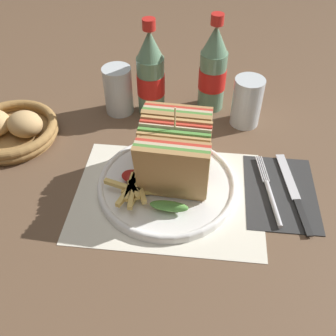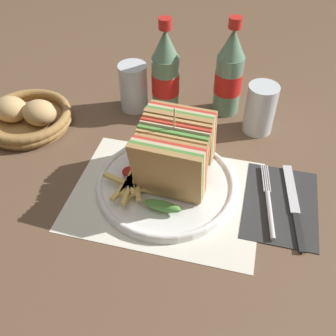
{
  "view_description": "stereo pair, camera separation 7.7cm",
  "coord_description": "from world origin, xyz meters",
  "px_view_note": "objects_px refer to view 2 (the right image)",
  "views": [
    {
      "loc": [
        0.07,
        -0.53,
        0.57
      ],
      "look_at": [
        0.01,
        0.02,
        0.04
      ],
      "focal_mm": 42.0,
      "sensor_mm": 36.0,
      "label": 1
    },
    {
      "loc": [
        0.15,
        -0.52,
        0.57
      ],
      "look_at": [
        0.01,
        0.02,
        0.04
      ],
      "focal_mm": 42.0,
      "sensor_mm": 36.0,
      "label": 2
    }
  ],
  "objects_px": {
    "plate_main": "(166,186)",
    "club_sandwich": "(174,154)",
    "coke_bottle_near": "(165,75)",
    "bread_basket": "(27,117)",
    "knife": "(294,206)",
    "glass_near": "(260,112)",
    "coke_bottle_far": "(229,74)",
    "fork": "(269,206)",
    "glass_far": "(134,90)"
  },
  "relations": [
    {
      "from": "knife",
      "to": "fork",
      "type": "bearing_deg",
      "value": -170.32
    },
    {
      "from": "glass_far",
      "to": "bread_basket",
      "type": "xyz_separation_m",
      "value": [
        -0.22,
        -0.13,
        -0.03
      ]
    },
    {
      "from": "glass_near",
      "to": "bread_basket",
      "type": "relative_size",
      "value": 0.57
    },
    {
      "from": "coke_bottle_near",
      "to": "bread_basket",
      "type": "height_order",
      "value": "coke_bottle_near"
    },
    {
      "from": "knife",
      "to": "bread_basket",
      "type": "distance_m",
      "value": 0.62
    },
    {
      "from": "knife",
      "to": "coke_bottle_far",
      "type": "distance_m",
      "value": 0.35
    },
    {
      "from": "bread_basket",
      "to": "fork",
      "type": "bearing_deg",
      "value": -12.6
    },
    {
      "from": "glass_far",
      "to": "glass_near",
      "type": "bearing_deg",
      "value": -3.13
    },
    {
      "from": "plate_main",
      "to": "club_sandwich",
      "type": "distance_m",
      "value": 0.07
    },
    {
      "from": "club_sandwich",
      "to": "glass_near",
      "type": "height_order",
      "value": "club_sandwich"
    },
    {
      "from": "plate_main",
      "to": "coke_bottle_far",
      "type": "bearing_deg",
      "value": 75.54
    },
    {
      "from": "glass_far",
      "to": "bread_basket",
      "type": "bearing_deg",
      "value": -149.46
    },
    {
      "from": "coke_bottle_near",
      "to": "glass_near",
      "type": "distance_m",
      "value": 0.23
    },
    {
      "from": "fork",
      "to": "glass_near",
      "type": "xyz_separation_m",
      "value": [
        -0.04,
        0.24,
        0.04
      ]
    },
    {
      "from": "coke_bottle_far",
      "to": "glass_far",
      "type": "relative_size",
      "value": 2.01
    },
    {
      "from": "glass_near",
      "to": "bread_basket",
      "type": "xyz_separation_m",
      "value": [
        -0.52,
        -0.11,
        -0.03
      ]
    },
    {
      "from": "glass_far",
      "to": "club_sandwich",
      "type": "bearing_deg",
      "value": -56.55
    },
    {
      "from": "club_sandwich",
      "to": "coke_bottle_far",
      "type": "relative_size",
      "value": 0.85
    },
    {
      "from": "plate_main",
      "to": "glass_near",
      "type": "height_order",
      "value": "glass_near"
    },
    {
      "from": "coke_bottle_near",
      "to": "glass_near",
      "type": "relative_size",
      "value": 2.01
    },
    {
      "from": "glass_near",
      "to": "bread_basket",
      "type": "bearing_deg",
      "value": -167.74
    },
    {
      "from": "coke_bottle_far",
      "to": "plate_main",
      "type": "bearing_deg",
      "value": -104.46
    },
    {
      "from": "knife",
      "to": "coke_bottle_far",
      "type": "height_order",
      "value": "coke_bottle_far"
    },
    {
      "from": "club_sandwich",
      "to": "bread_basket",
      "type": "relative_size",
      "value": 0.97
    },
    {
      "from": "knife",
      "to": "bread_basket",
      "type": "relative_size",
      "value": 1.05
    },
    {
      "from": "glass_near",
      "to": "glass_far",
      "type": "xyz_separation_m",
      "value": [
        -0.3,
        0.02,
        0.0
      ]
    },
    {
      "from": "glass_near",
      "to": "fork",
      "type": "bearing_deg",
      "value": -79.82
    },
    {
      "from": "knife",
      "to": "glass_far",
      "type": "xyz_separation_m",
      "value": [
        -0.39,
        0.24,
        0.04
      ]
    },
    {
      "from": "plate_main",
      "to": "bread_basket",
      "type": "xyz_separation_m",
      "value": [
        -0.37,
        0.12,
        0.01
      ]
    },
    {
      "from": "fork",
      "to": "glass_far",
      "type": "bearing_deg",
      "value": 134.69
    },
    {
      "from": "coke_bottle_far",
      "to": "fork",
      "type": "bearing_deg",
      "value": -67.25
    },
    {
      "from": "coke_bottle_far",
      "to": "coke_bottle_near",
      "type": "bearing_deg",
      "value": -164.21
    },
    {
      "from": "coke_bottle_near",
      "to": "plate_main",
      "type": "bearing_deg",
      "value": -75.76
    },
    {
      "from": "fork",
      "to": "bread_basket",
      "type": "relative_size",
      "value": 0.91
    },
    {
      "from": "knife",
      "to": "glass_far",
      "type": "bearing_deg",
      "value": 139.66
    },
    {
      "from": "plate_main",
      "to": "coke_bottle_near",
      "type": "xyz_separation_m",
      "value": [
        -0.07,
        0.26,
        0.09
      ]
    },
    {
      "from": "coke_bottle_near",
      "to": "bread_basket",
      "type": "distance_m",
      "value": 0.34
    },
    {
      "from": "fork",
      "to": "coke_bottle_far",
      "type": "bearing_deg",
      "value": 104.06
    },
    {
      "from": "plate_main",
      "to": "knife",
      "type": "relative_size",
      "value": 1.28
    },
    {
      "from": "fork",
      "to": "coke_bottle_near",
      "type": "relative_size",
      "value": 0.8
    },
    {
      "from": "plate_main",
      "to": "coke_bottle_far",
      "type": "height_order",
      "value": "coke_bottle_far"
    },
    {
      "from": "club_sandwich",
      "to": "glass_near",
      "type": "bearing_deg",
      "value": 56.58
    },
    {
      "from": "plate_main",
      "to": "coke_bottle_near",
      "type": "distance_m",
      "value": 0.28
    },
    {
      "from": "bread_basket",
      "to": "plate_main",
      "type": "bearing_deg",
      "value": -18.72
    },
    {
      "from": "fork",
      "to": "bread_basket",
      "type": "height_order",
      "value": "bread_basket"
    },
    {
      "from": "coke_bottle_far",
      "to": "bread_basket",
      "type": "xyz_separation_m",
      "value": [
        -0.44,
        -0.17,
        -0.08
      ]
    },
    {
      "from": "glass_near",
      "to": "club_sandwich",
      "type": "bearing_deg",
      "value": -123.42
    },
    {
      "from": "fork",
      "to": "coke_bottle_near",
      "type": "height_order",
      "value": "coke_bottle_near"
    },
    {
      "from": "glass_near",
      "to": "knife",
      "type": "bearing_deg",
      "value": -68.34
    },
    {
      "from": "fork",
      "to": "knife",
      "type": "height_order",
      "value": "fork"
    }
  ]
}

